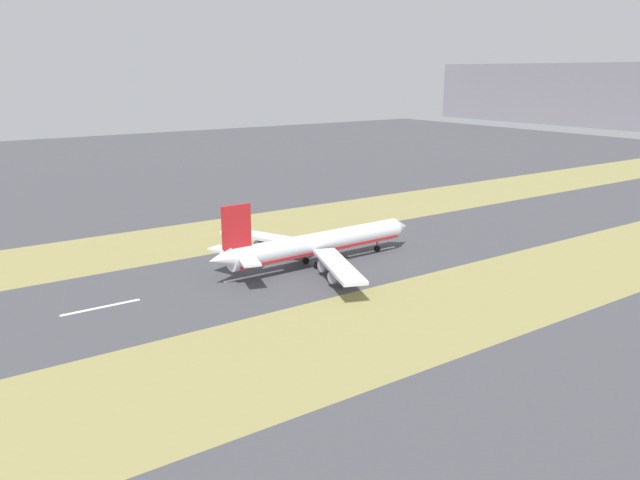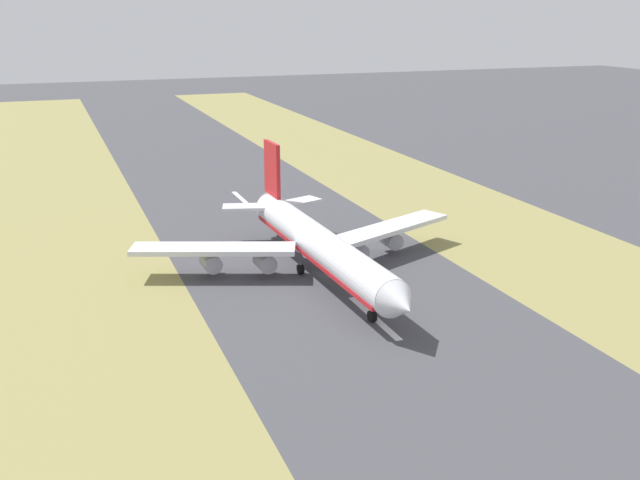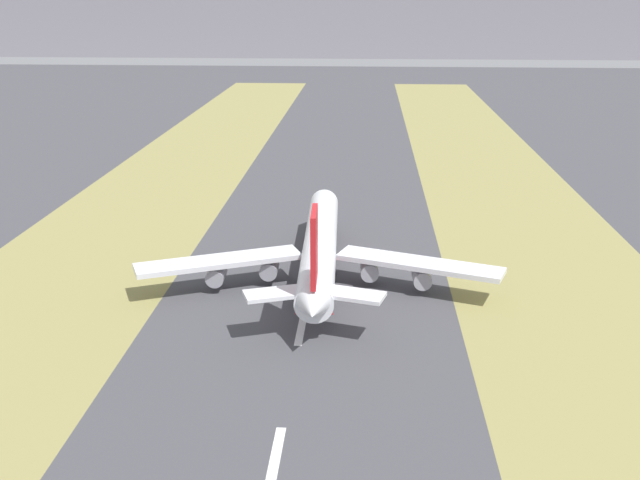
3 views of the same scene
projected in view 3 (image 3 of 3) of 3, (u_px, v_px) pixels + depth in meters
The scene contains 8 objects.
ground_plane at pixel (311, 277), 138.13m from camera, with size 800.00×800.00×0.00m, color #424247.
grass_median_west at pixel (73, 272), 140.77m from camera, with size 40.00×600.00×0.01m, color olive.
grass_median_east at pixel (559, 283), 135.48m from camera, with size 40.00×600.00×0.01m, color olive.
centreline_dash_near at pixel (272, 473), 82.19m from camera, with size 1.20×18.00×0.01m, color silver.
centreline_dash_mid at pixel (303, 321), 120.04m from camera, with size 1.20×18.00×0.01m, color silver.
centreline_dash_far at pixel (319, 241), 157.89m from camera, with size 1.20×18.00×0.01m, color silver.
airplane_main_jet at pixel (320, 248), 135.16m from camera, with size 64.11×67.13×20.20m.
mountain_ridge at pixel (357, 15), 620.61m from camera, with size 800.00×120.00×60.13m, color gray.
Camera 3 is at (9.57, -128.42, 50.46)m, focal length 42.00 mm.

